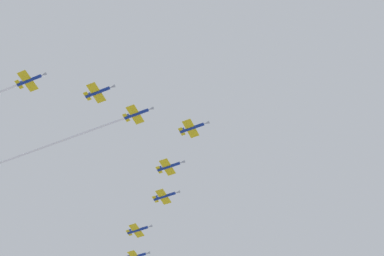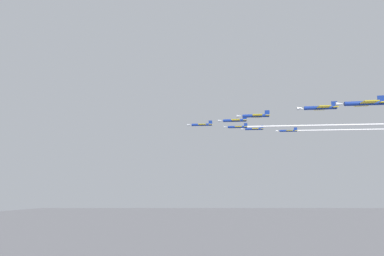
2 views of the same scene
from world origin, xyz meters
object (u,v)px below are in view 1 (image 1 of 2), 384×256
Objects in this scene: jet_center_rear at (138,230)px; jet_port_outer at (165,196)px; jet_lead at (193,128)px; jet_starboard_outer at (98,92)px; jet_starboard_inner at (72,137)px; jet_port_inner at (169,166)px.

jet_port_outer is at bearing 54.23° from jet_center_rear.
jet_lead is at bearing 46.24° from jet_center_rear.
jet_starboard_outer is at bearing -41.09° from jet_lead.
jet_port_outer is (-1.65, -38.56, -0.18)m from jet_lead.
jet_starboard_outer is (40.08, 42.17, 0.36)m from jet_port_outer.
jet_starboard_outer is at bearing 15.51° from jet_center_rear.
jet_lead is 38.60m from jet_starboard_outer.
jet_port_inner is at bearing 135.57° from jet_starboard_inner.
jet_starboard_inner is (40.71, 1.45, 0.07)m from jet_port_inner.
jet_port_inner reaches higher than jet_center_rear.
jet_port_outer is 1.00× the size of jet_starboard_outer.
jet_lead is at bearing 107.84° from jet_starboard_inner.
jet_starboard_outer is (38.43, 3.61, 0.18)m from jet_lead.
jet_starboard_inner reaches higher than jet_port_outer.
jet_port_outer is 1.00× the size of jet_center_rear.
jet_starboard_inner is 24.58m from jet_starboard_outer.
jet_starboard_outer is at bearing -11.27° from jet_port_inner.
jet_port_inner is 40.73m from jet_starboard_inner.
jet_starboard_inner reaches higher than jet_lead.
jet_center_rear is (0.90, -40.98, -0.02)m from jet_port_inner.
jet_center_rear is (-39.81, -42.43, -0.09)m from jet_starboard_inner.
jet_starboard_outer is 75.47m from jet_center_rear.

